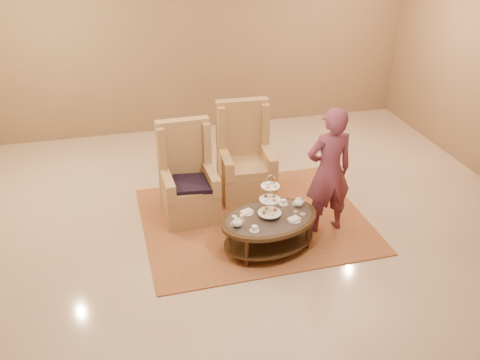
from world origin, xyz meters
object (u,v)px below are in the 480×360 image
object	(u,v)px
tea_table	(269,223)
armchair_left	(188,185)
person	(329,171)
armchair_right	(245,165)

from	to	relation	value
tea_table	armchair_left	size ratio (longest dim) A/B	1.06
person	armchair_right	bearing A→B (deg)	-60.49
person	armchair_left	bearing A→B (deg)	-29.84
armchair_left	person	size ratio (longest dim) A/B	0.77
armchair_left	person	distance (m)	1.94
armchair_right	tea_table	bearing A→B (deg)	-90.03
tea_table	person	size ratio (longest dim) A/B	0.82
armchair_right	person	xyz separation A→B (m)	(0.79, -1.21, 0.40)
tea_table	armchair_right	world-z (taller)	armchair_right
tea_table	armchair_left	world-z (taller)	armchair_left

